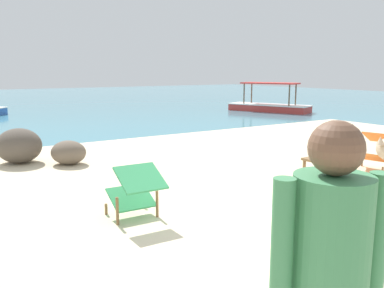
% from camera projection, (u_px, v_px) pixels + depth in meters
% --- Properties ---
extents(sand_beach, '(18.00, 14.00, 0.04)m').
position_uv_depth(sand_beach, '(311.00, 230.00, 4.75)').
color(sand_beach, beige).
rests_on(sand_beach, ground).
extents(water_surface, '(60.00, 36.00, 0.03)m').
position_uv_depth(water_surface, '(8.00, 103.00, 23.05)').
color(water_surface, teal).
rests_on(water_surface, ground).
extents(low_bench_table, '(0.77, 0.46, 0.48)m').
position_uv_depth(low_bench_table, '(328.00, 163.00, 6.33)').
color(low_bench_table, brown).
rests_on(low_bench_table, sand_beach).
extents(bottle, '(0.07, 0.07, 0.30)m').
position_uv_depth(bottle, '(324.00, 151.00, 6.22)').
color(bottle, '#A3C6D1').
rests_on(bottle, low_bench_table).
extents(deck_chair_near, '(0.57, 0.79, 0.68)m').
position_uv_depth(deck_chair_near, '(136.00, 189.00, 4.95)').
color(deck_chair_near, brown).
rests_on(deck_chair_near, sand_beach).
extents(deck_chair_far, '(0.87, 0.71, 0.68)m').
position_uv_depth(deck_chair_far, '(376.00, 149.00, 7.53)').
color(deck_chair_far, brown).
rests_on(deck_chair_far, sand_beach).
extents(person_standing, '(0.48, 0.32, 1.62)m').
position_uv_depth(person_standing, '(328.00, 281.00, 1.69)').
color(person_standing, '#CC3D47').
rests_on(person_standing, sand_beach).
extents(shore_rock_large, '(1.19, 1.21, 0.69)m').
position_uv_depth(shore_rock_large, '(19.00, 146.00, 8.03)').
color(shore_rock_large, brown).
rests_on(shore_rock_large, sand_beach).
extents(shore_rock_medium, '(0.89, 0.92, 0.46)m').
position_uv_depth(shore_rock_medium, '(68.00, 152.00, 7.93)').
color(shore_rock_medium, '#6B5B4C').
rests_on(shore_rock_medium, sand_beach).
extents(boat_red, '(2.51, 3.83, 1.29)m').
position_uv_depth(boat_red, '(269.00, 105.00, 18.43)').
color(boat_red, '#C63833').
rests_on(boat_red, water_surface).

